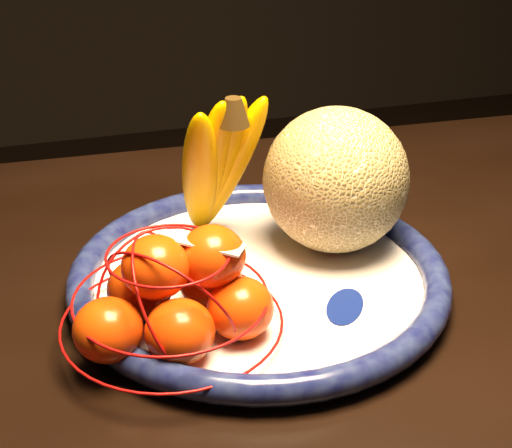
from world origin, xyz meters
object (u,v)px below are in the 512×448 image
object	(u,v)px
dining_table	(346,352)
fruit_bowl	(259,277)
mandarin_bag	(177,296)
banana_bunch	(215,161)
cantaloupe	(336,180)

from	to	relation	value
dining_table	fruit_bowl	bearing A→B (deg)	162.24
fruit_bowl	mandarin_bag	size ratio (longest dim) A/B	1.69
dining_table	fruit_bowl	xyz separation A→B (m)	(-0.09, 0.03, 0.09)
mandarin_bag	banana_bunch	bearing A→B (deg)	64.64
dining_table	fruit_bowl	size ratio (longest dim) A/B	3.73
dining_table	banana_bunch	world-z (taller)	banana_bunch
dining_table	banana_bunch	xyz separation A→B (m)	(-0.11, 0.12, 0.18)
dining_table	cantaloupe	world-z (taller)	cantaloupe
banana_bunch	mandarin_bag	size ratio (longest dim) A/B	0.82
fruit_bowl	mandarin_bag	bearing A→B (deg)	-144.62
fruit_bowl	mandarin_bag	distance (m)	0.12
banana_bunch	fruit_bowl	bearing A→B (deg)	-96.60
dining_table	mandarin_bag	bearing A→B (deg)	-166.68
dining_table	mandarin_bag	xyz separation A→B (m)	(-0.18, -0.04, 0.13)
dining_table	fruit_bowl	distance (m)	0.13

